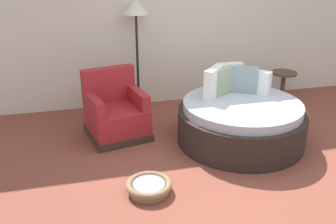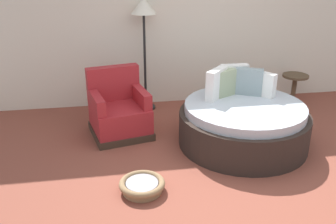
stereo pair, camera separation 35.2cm
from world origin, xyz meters
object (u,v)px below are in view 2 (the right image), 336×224
(red_armchair, at_px, (119,112))
(floor_lamp, at_px, (144,17))
(pet_basket, at_px, (142,185))
(side_table, at_px, (295,80))
(round_daybed, at_px, (243,123))

(red_armchair, distance_m, floor_lamp, 1.58)
(floor_lamp, bearing_deg, pet_basket, -97.13)
(pet_basket, height_order, side_table, side_table)
(pet_basket, xyz_separation_m, side_table, (2.89, 2.24, 0.35))
(round_daybed, distance_m, red_armchair, 1.76)
(floor_lamp, bearing_deg, side_table, -4.08)
(round_daybed, bearing_deg, red_armchair, 159.95)
(pet_basket, bearing_deg, round_daybed, 32.06)
(round_daybed, bearing_deg, pet_basket, -147.94)
(red_armchair, height_order, side_table, red_armchair)
(round_daybed, xyz_separation_m, pet_basket, (-1.48, -0.92, -0.24))
(red_armchair, xyz_separation_m, side_table, (3.07, 0.71, 0.10))
(round_daybed, distance_m, pet_basket, 1.76)
(round_daybed, height_order, side_table, round_daybed)
(round_daybed, xyz_separation_m, red_armchair, (-1.66, 0.60, 0.02))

